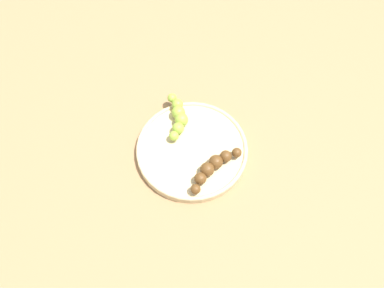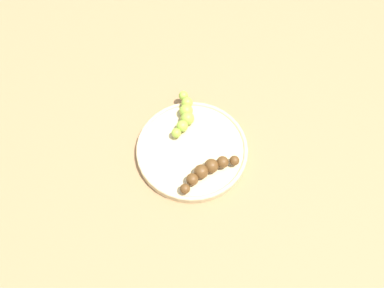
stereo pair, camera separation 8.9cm
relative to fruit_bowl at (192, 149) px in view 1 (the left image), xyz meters
The scene contains 4 objects.
ground_plane 0.01m from the fruit_bowl, ahead, with size 2.40×2.40×0.00m, color #936D47.
fruit_bowl is the anchor object (origin of this frame).
banana_green 0.09m from the fruit_bowl, ahead, with size 0.13×0.06×0.03m.
banana_overripe 0.08m from the fruit_bowl, 161.36° to the right, with size 0.08×0.14×0.03m.
Camera 1 is at (-0.41, 0.15, 0.81)m, focal length 35.68 mm.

